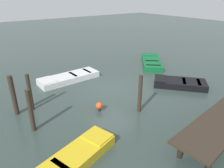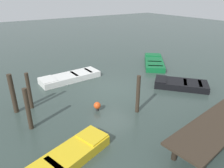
# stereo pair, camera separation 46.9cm
# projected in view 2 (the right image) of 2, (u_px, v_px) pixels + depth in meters

# --- Properties ---
(ground_plane) EXTENTS (80.00, 80.00, 0.00)m
(ground_plane) POSITION_uv_depth(u_px,v_px,m) (112.00, 89.00, 13.14)
(ground_plane) COLOR #33423D
(dock_segment) EXTENTS (6.37, 2.18, 0.95)m
(dock_segment) POSITION_uv_depth(u_px,v_px,m) (223.00, 121.00, 8.40)
(dock_segment) COLOR #33281E
(dock_segment) RESTS_ON ground_plane
(rowboat_yellow) EXTENTS (4.12, 2.23, 0.46)m
(rowboat_yellow) POSITION_uv_depth(u_px,v_px,m) (62.00, 161.00, 7.21)
(rowboat_yellow) COLOR gold
(rowboat_yellow) RESTS_ON ground_plane
(rowboat_white) EXTENTS (4.19, 1.56, 0.46)m
(rowboat_white) POSITION_uv_depth(u_px,v_px,m) (70.00, 77.00, 14.42)
(rowboat_white) COLOR silver
(rowboat_white) RESTS_ON ground_plane
(rowboat_green) EXTENTS (3.76, 4.05, 0.46)m
(rowboat_green) POSITION_uv_depth(u_px,v_px,m) (154.00, 62.00, 17.54)
(rowboat_green) COLOR #0F602D
(rowboat_green) RESTS_ON ground_plane
(rowboat_black) EXTENTS (3.24, 3.42, 0.46)m
(rowboat_black) POSITION_uv_depth(u_px,v_px,m) (180.00, 84.00, 13.32)
(rowboat_black) COLOR black
(rowboat_black) RESTS_ON ground_plane
(mooring_piling_near_right) EXTENTS (0.24, 0.24, 2.06)m
(mooring_piling_near_right) POSITION_uv_depth(u_px,v_px,m) (13.00, 94.00, 10.22)
(mooring_piling_near_right) COLOR #33281E
(mooring_piling_near_right) RESTS_ON ground_plane
(mooring_piling_mid_right) EXTENTS (0.19, 0.19, 1.97)m
(mooring_piling_mid_right) POSITION_uv_depth(u_px,v_px,m) (29.00, 91.00, 10.60)
(mooring_piling_mid_right) COLOR #33281E
(mooring_piling_mid_right) RESTS_ON ground_plane
(mooring_piling_center) EXTENTS (0.20, 0.20, 1.98)m
(mooring_piling_center) POSITION_uv_depth(u_px,v_px,m) (28.00, 109.00, 8.93)
(mooring_piling_center) COLOR #33281E
(mooring_piling_center) RESTS_ON ground_plane
(mooring_piling_far_left) EXTENTS (0.19, 0.19, 1.98)m
(mooring_piling_far_left) POSITION_uv_depth(u_px,v_px,m) (138.00, 94.00, 10.25)
(mooring_piling_far_left) COLOR #33281E
(mooring_piling_far_left) RESTS_ON ground_plane
(marker_buoy) EXTENTS (0.36, 0.36, 0.48)m
(marker_buoy) POSITION_uv_depth(u_px,v_px,m) (97.00, 106.00, 10.63)
(marker_buoy) COLOR #262626
(marker_buoy) RESTS_ON ground_plane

